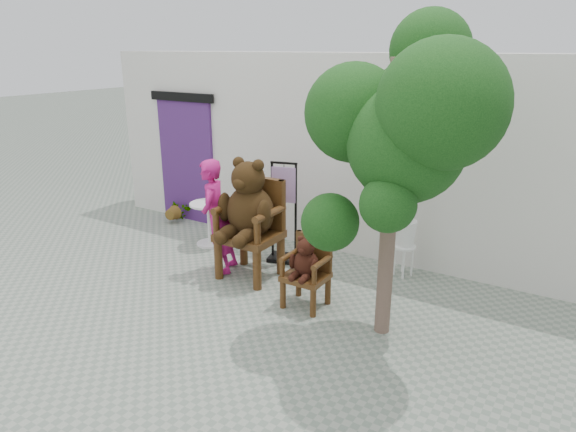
% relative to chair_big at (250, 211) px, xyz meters
% --- Properties ---
extents(ground_plane, '(60.00, 60.00, 0.00)m').
position_rel_chair_big_xyz_m(ground_plane, '(0.58, -1.14, -0.95)').
color(ground_plane, gray).
rests_on(ground_plane, ground).
extents(back_wall, '(9.00, 1.00, 3.00)m').
position_rel_chair_big_xyz_m(back_wall, '(0.58, 1.96, 0.55)').
color(back_wall, silver).
rests_on(back_wall, ground).
extents(doorway, '(1.40, 0.11, 2.33)m').
position_rel_chair_big_xyz_m(doorway, '(-2.42, 1.43, 0.21)').
color(doorway, '#482062').
rests_on(doorway, ground).
extents(chair_big, '(0.81, 0.89, 1.69)m').
position_rel_chair_big_xyz_m(chair_big, '(0.00, 0.00, 0.00)').
color(chair_big, '#3C220D').
rests_on(chair_big, ground).
extents(chair_small, '(0.51, 0.49, 0.92)m').
position_rel_chair_big_xyz_m(chair_small, '(1.10, -0.35, -0.41)').
color(chair_small, '#3C220D').
rests_on(chair_small, ground).
extents(person, '(0.58, 0.69, 1.62)m').
position_rel_chair_big_xyz_m(person, '(-0.49, -0.10, -0.14)').
color(person, '#BA166F').
rests_on(person, ground).
extents(cafe_table, '(0.60, 0.60, 0.70)m').
position_rel_chair_big_xyz_m(cafe_table, '(-1.27, 0.63, -0.51)').
color(cafe_table, white).
rests_on(cafe_table, ground).
extents(display_stand, '(0.52, 0.45, 1.51)m').
position_rel_chair_big_xyz_m(display_stand, '(0.11, 0.71, -0.37)').
color(display_stand, black).
rests_on(display_stand, ground).
extents(stool_bucket, '(0.32, 0.32, 1.45)m').
position_rel_chair_big_xyz_m(stool_bucket, '(1.83, 1.12, -0.31)').
color(stool_bucket, white).
rests_on(stool_bucket, ground).
extents(tree, '(2.04, 1.91, 3.47)m').
position_rel_chair_big_xyz_m(tree, '(2.27, -0.51, 1.42)').
color(tree, brown).
rests_on(tree, ground).
extents(potted_plant, '(0.45, 0.41, 0.46)m').
position_rel_chair_big_xyz_m(potted_plant, '(-2.52, 1.21, -0.73)').
color(potted_plant, black).
rests_on(potted_plant, ground).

